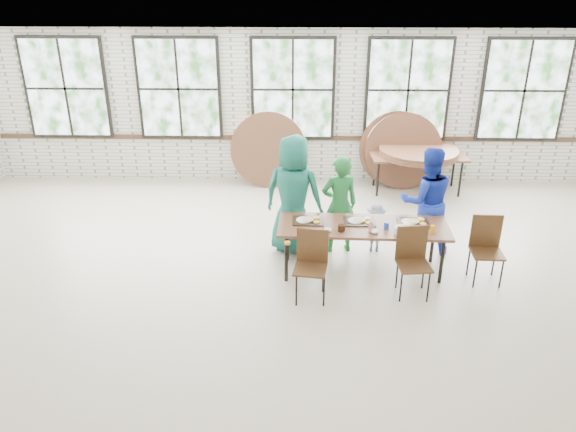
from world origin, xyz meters
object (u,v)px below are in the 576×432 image
Objects in this scene: chair_near_left at (311,259)px; chair_near_right at (413,255)px; dining_table at (363,229)px; storage_table at (418,158)px.

chair_near_left is 1.36m from chair_near_right.
storage_table is at bearing 68.48° from dining_table.
chair_near_left is 0.52× the size of storage_table.
chair_near_left is at bearing -122.01° from storage_table.
chair_near_left is (-0.74, -0.65, -0.13)m from dining_table.
chair_near_left is 4.33m from storage_table.
dining_table is 0.82m from chair_near_right.
chair_near_left and chair_near_right have the same top height.
chair_near_left is at bearing -136.55° from dining_table.
chair_near_right reaches higher than storage_table.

